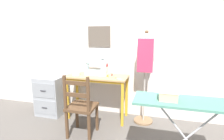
{
  "coord_description": "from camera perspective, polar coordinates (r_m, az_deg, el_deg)",
  "views": [
    {
      "loc": [
        1.0,
        -2.54,
        1.5
      ],
      "look_at": [
        0.27,
        0.21,
        0.9
      ],
      "focal_mm": 28.0,
      "sensor_mm": 36.0,
      "label": 1
    }
  ],
  "objects": [
    {
      "name": "wall_back",
      "position": [
        3.23,
        -3.26,
        8.0
      ],
      "size": [
        10.0,
        0.07,
        2.55
      ],
      "color": "silver",
      "rests_on": "ground_plane"
    },
    {
      "name": "filing_cabinet",
      "position": [
        3.51,
        -19.13,
        -7.69
      ],
      "size": [
        0.47,
        0.47,
        0.71
      ],
      "color": "#93999E",
      "rests_on": "ground_plane"
    },
    {
      "name": "scissors",
      "position": [
        2.84,
        1.71,
        -2.73
      ],
      "size": [
        0.14,
        0.11,
        0.01
      ],
      "color": "silver",
      "rests_on": "sewing_table"
    },
    {
      "name": "thread_spool_mid_table",
      "position": [
        3.0,
        0.01,
        -1.56
      ],
      "size": [
        0.03,
        0.03,
        0.04
      ],
      "color": "red",
      "rests_on": "sewing_table"
    },
    {
      "name": "sewing_machine",
      "position": [
        3.06,
        -4.74,
        0.83
      ],
      "size": [
        0.4,
        0.16,
        0.31
      ],
      "color": "silver",
      "rests_on": "sewing_table"
    },
    {
      "name": "ground_plane",
      "position": [
        3.11,
        -6.08,
        -16.84
      ],
      "size": [
        14.0,
        14.0,
        0.0
      ],
      "primitive_type": "plane",
      "color": "#5B5651"
    },
    {
      "name": "sewing_table",
      "position": [
        3.05,
        -4.9,
        -4.06
      ],
      "size": [
        1.06,
        0.46,
        0.78
      ],
      "color": "tan",
      "rests_on": "ground_plane"
    },
    {
      "name": "fabric_bowl",
      "position": [
        3.14,
        -11.66,
        -1.08
      ],
      "size": [
        0.15,
        0.15,
        0.05
      ],
      "color": "silver",
      "rests_on": "sewing_table"
    },
    {
      "name": "wooden_chair",
      "position": [
        2.62,
        -10.06,
        -11.86
      ],
      "size": [
        0.4,
        0.38,
        0.94
      ],
      "color": "#513823",
      "rests_on": "ground_plane"
    },
    {
      "name": "thread_spool_near_machine",
      "position": [
        2.93,
        -1.43,
        -1.97
      ],
      "size": [
        0.04,
        0.04,
        0.04
      ],
      "color": "orange",
      "rests_on": "sewing_table"
    },
    {
      "name": "storage_box",
      "position": [
        1.89,
        17.87,
        -7.96
      ],
      "size": [
        0.19,
        0.16,
        0.09
      ],
      "color": "beige",
      "rests_on": "ironing_board"
    },
    {
      "name": "dress_form",
      "position": [
        2.85,
        10.9,
        3.54
      ],
      "size": [
        0.32,
        0.32,
        1.54
      ],
      "color": "#846647",
      "rests_on": "ground_plane"
    },
    {
      "name": "ironing_board",
      "position": [
        1.97,
        23.84,
        -10.46
      ],
      "size": [
        1.11,
        0.38,
        0.83
      ],
      "color": "#518E7A",
      "rests_on": "ground_plane"
    }
  ]
}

